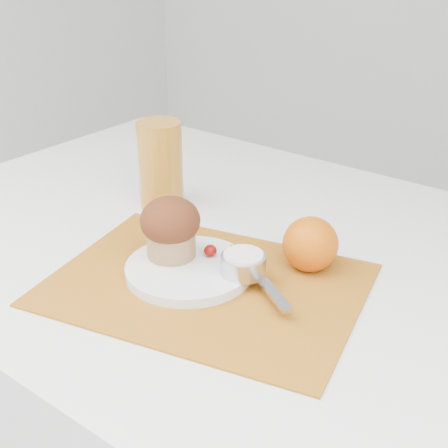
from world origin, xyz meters
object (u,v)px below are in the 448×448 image
Objects in this scene: muffin at (170,227)px; plate at (189,269)px; table at (240,429)px; juice_glass at (161,165)px; orange at (310,244)px.

plate is at bearing -9.71° from muffin.
plate is 2.01× the size of muffin.
table is 0.49m from juice_glass.
plate is (-0.01, -0.12, 0.39)m from table.
plate is at bearing -92.82° from table.
table is at bearing 68.80° from muffin.
orange is 0.52× the size of juice_glass.
orange is 0.32m from juice_glass.
table is 0.45m from muffin.
plate is at bearing -38.37° from juice_glass.
orange is (0.12, 0.00, 0.41)m from table.
orange is 0.89× the size of muffin.
muffin reaches higher than plate.
juice_glass reaches higher than muffin.
muffin is at bearing -43.33° from juice_glass.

